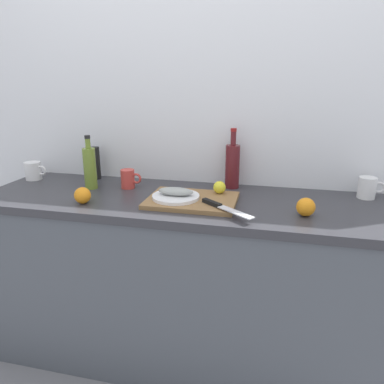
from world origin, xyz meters
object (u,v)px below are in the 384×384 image
Objects in this scene: chef_knife at (220,206)px; coffee_mug_1 at (33,171)px; cutting_board at (192,200)px; wine_bottle at (232,165)px; lemon_0 at (219,187)px; fish_fillet at (176,191)px; coffee_mug_0 at (368,188)px; white_plate at (176,197)px; coffee_mug_2 at (128,179)px; olive_oil_bottle at (90,167)px; pepper_mill at (96,163)px; orange_0 at (83,195)px.

coffee_mug_1 is at bearing -156.25° from chef_knife.
wine_bottle is at bearing 62.19° from cutting_board.
lemon_0 is 0.47× the size of coffee_mug_1.
fish_fillet is 0.67× the size of chef_knife.
coffee_mug_0 is 1.77m from coffee_mug_1.
white_plate is at bearing -12.84° from coffee_mug_1.
coffee_mug_2 is (-0.49, 0.05, -0.00)m from lemon_0.
olive_oil_bottle is 2.15× the size of coffee_mug_1.
olive_oil_bottle is 0.19m from pepper_mill.
orange_0 is at bearing -165.38° from cutting_board.
fish_fillet is 0.43m from orange_0.
coffee_mug_1 is at bearing 176.51° from coffee_mug_2.
white_plate is at bearing -162.87° from coffee_mug_0.
coffee_mug_0 is at bearing 67.08° from chef_knife.
white_plate is at bearing -28.34° from pepper_mill.
olive_oil_bottle is at bearing -165.28° from coffee_mug_2.
wine_bottle reaches higher than fish_fillet.
coffee_mug_0 is at bearing 16.43° from orange_0.
white_plate is 1.97× the size of coffee_mug_2.
lemon_0 is 0.49× the size of coffee_mug_0.
white_plate reaches higher than cutting_board.
coffee_mug_0 is (1.37, 0.15, -0.06)m from olive_oil_bottle.
white_plate is at bearing -146.60° from lemon_0.
chef_knife is 4.10× the size of lemon_0.
coffee_mug_0 reaches higher than lemon_0.
wine_bottle reaches higher than olive_oil_bottle.
white_plate is 0.43m from orange_0.
fish_fillet is at bearing -12.84° from coffee_mug_1.
lemon_0 is at bearing 21.18° from orange_0.
pepper_mill is (-0.06, 0.18, -0.02)m from olive_oil_bottle.
orange_0 is at bearing -70.62° from pepper_mill.
lemon_0 is at bearing 43.24° from cutting_board.
wine_bottle reaches higher than pepper_mill.
coffee_mug_2 is at bearing -175.07° from coffee_mug_0.
olive_oil_bottle is (-0.49, 0.12, 0.09)m from white_plate.
coffee_mug_0 is 1.09× the size of coffee_mug_2.
cutting_board is 0.99m from coffee_mug_1.
pepper_mill reaches higher than cutting_board.
orange_0 reaches higher than fish_fillet.
coffee_mug_1 is (-0.97, 0.19, 0.04)m from cutting_board.
orange_0 is (0.08, -0.23, -0.07)m from olive_oil_bottle.
chef_knife is at bearing -14.67° from coffee_mug_1.
pepper_mill is (-0.56, 0.30, 0.04)m from fish_fillet.
olive_oil_bottle is 0.89× the size of wine_bottle.
fish_fillet is 2.17× the size of orange_0.
lemon_0 is 0.76m from pepper_mill.
wine_bottle is at bearing 128.18° from chef_knife.
orange_0 is at bearing -165.09° from white_plate.
fish_fillet is 0.38m from wine_bottle.
orange_0 is (-1.29, -0.38, -0.01)m from coffee_mug_0.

